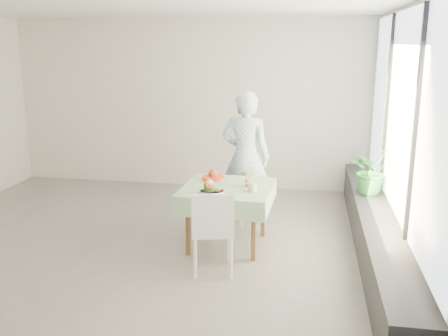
% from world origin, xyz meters
% --- Properties ---
extents(floor, '(6.00, 6.00, 0.00)m').
position_xyz_m(floor, '(0.00, 0.00, 0.00)').
color(floor, slate).
rests_on(floor, ground).
extents(ceiling, '(6.00, 6.00, 0.00)m').
position_xyz_m(ceiling, '(0.00, 0.00, 2.80)').
color(ceiling, white).
rests_on(ceiling, ground).
extents(wall_back, '(6.00, 0.02, 2.80)m').
position_xyz_m(wall_back, '(0.00, 2.50, 1.40)').
color(wall_back, beige).
rests_on(wall_back, ground).
extents(wall_front, '(6.00, 0.02, 2.80)m').
position_xyz_m(wall_front, '(0.00, -2.50, 1.40)').
color(wall_front, beige).
rests_on(wall_front, ground).
extents(wall_right, '(0.02, 5.00, 2.80)m').
position_xyz_m(wall_right, '(3.00, 0.00, 1.40)').
color(wall_right, beige).
rests_on(wall_right, ground).
extents(window_pane, '(0.01, 4.80, 2.18)m').
position_xyz_m(window_pane, '(2.97, 0.00, 1.65)').
color(window_pane, '#D1E0F9').
rests_on(window_pane, ground).
extents(window_ledge, '(0.40, 4.80, 0.50)m').
position_xyz_m(window_ledge, '(2.80, 0.00, 0.25)').
color(window_ledge, black).
rests_on(window_ledge, ground).
extents(cafe_table, '(1.08, 1.08, 0.74)m').
position_xyz_m(cafe_table, '(1.07, -0.02, 0.46)').
color(cafe_table, brown).
rests_on(cafe_table, ground).
extents(chair_far, '(0.50, 0.50, 0.80)m').
position_xyz_m(chair_far, '(1.08, 0.83, 0.25)').
color(chair_far, white).
rests_on(chair_far, ground).
extents(chair_near, '(0.52, 0.52, 0.92)m').
position_xyz_m(chair_near, '(1.03, -0.76, 0.28)').
color(chair_near, white).
rests_on(chair_near, ground).
extents(diner, '(0.69, 0.48, 1.80)m').
position_xyz_m(diner, '(1.17, 0.88, 0.90)').
color(diner, '#90BFE7').
rests_on(diner, ground).
extents(main_dish, '(0.28, 0.28, 0.14)m').
position_xyz_m(main_dish, '(0.92, -0.27, 0.79)').
color(main_dish, white).
rests_on(main_dish, cafe_table).
extents(juice_cup_orange, '(0.09, 0.09, 0.25)m').
position_xyz_m(juice_cup_orange, '(1.32, 0.02, 0.80)').
color(juice_cup_orange, white).
rests_on(juice_cup_orange, cafe_table).
extents(juice_cup_lemonade, '(0.10, 0.10, 0.29)m').
position_xyz_m(juice_cup_lemonade, '(1.39, -0.17, 0.81)').
color(juice_cup_lemonade, white).
rests_on(juice_cup_lemonade, cafe_table).
extents(second_dish, '(0.27, 0.27, 0.13)m').
position_xyz_m(second_dish, '(0.85, 0.24, 0.78)').
color(second_dish, red).
rests_on(second_dish, cafe_table).
extents(potted_plant, '(0.73, 0.73, 0.62)m').
position_xyz_m(potted_plant, '(2.80, 0.82, 0.81)').
color(potted_plant, '#2A7F3C').
rests_on(potted_plant, window_ledge).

